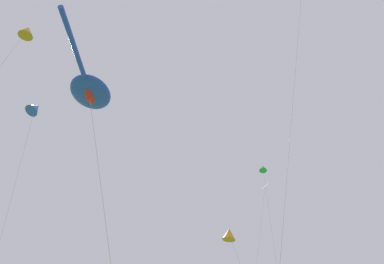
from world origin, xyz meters
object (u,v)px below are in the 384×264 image
at_px(big_show_kite, 90,91).
at_px(small_kite_tiny_distant, 229,234).
at_px(small_kite_triangle_green, 263,169).
at_px(small_kite_bird_shape, 27,32).
at_px(small_kite_delta_white, 35,109).
at_px(small_kite_streamer_purple, 264,193).

bearing_deg(big_show_kite, small_kite_tiny_distant, -54.43).
relative_size(small_kite_triangle_green, small_kite_bird_shape, 0.73).
bearing_deg(small_kite_delta_white, small_kite_triangle_green, 41.15).
bearing_deg(small_kite_delta_white, small_kite_tiny_distant, 39.35).
xyz_separation_m(small_kite_streamer_purple, small_kite_delta_white, (-20.96, 2.09, 4.14)).
relative_size(small_kite_streamer_purple, small_kite_triangle_green, 0.98).
height_order(small_kite_streamer_purple, small_kite_bird_shape, small_kite_bird_shape).
distance_m(small_kite_delta_white, small_kite_tiny_distant, 18.41).
bearing_deg(small_kite_triangle_green, big_show_kite, -126.54).
height_order(big_show_kite, small_kite_tiny_distant, big_show_kite).
xyz_separation_m(small_kite_delta_white, small_kite_bird_shape, (-1.63, -5.75, 2.31)).
height_order(small_kite_streamer_purple, small_kite_delta_white, small_kite_delta_white).
xyz_separation_m(small_kite_streamer_purple, small_kite_bird_shape, (-22.59, -3.66, 6.45)).
height_order(small_kite_delta_white, small_kite_bird_shape, small_kite_bird_shape).
xyz_separation_m(big_show_kite, small_kite_streamer_purple, (17.61, 4.53, -2.23)).
xyz_separation_m(small_kite_delta_white, small_kite_tiny_distant, (15.23, -4.39, -9.36)).
height_order(big_show_kite, small_kite_bird_shape, small_kite_bird_shape).
bearing_deg(small_kite_bird_shape, small_kite_streamer_purple, -88.52).
height_order(big_show_kite, small_kite_streamer_purple, big_show_kite).
distance_m(small_kite_streamer_purple, small_kite_delta_white, 21.46).
height_order(small_kite_triangle_green, small_kite_tiny_distant, small_kite_triangle_green).
bearing_deg(big_show_kite, small_kite_delta_white, 51.74).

